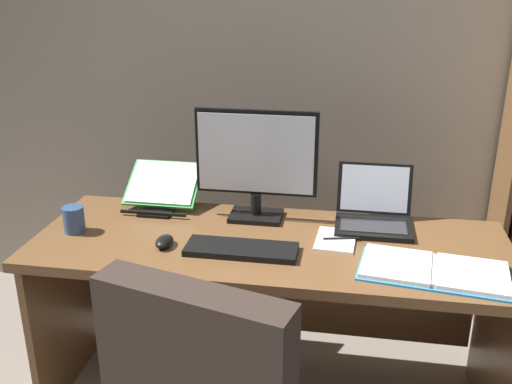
{
  "coord_description": "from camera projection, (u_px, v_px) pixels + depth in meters",
  "views": [
    {
      "loc": [
        0.12,
        -0.75,
        1.74
      ],
      "look_at": [
        -0.22,
        1.23,
        0.97
      ],
      "focal_mm": 40.71,
      "sensor_mm": 36.0,
      "label": 1
    }
  ],
  "objects": [
    {
      "name": "reading_stand_with_book",
      "position": [
        163.0,
        187.0,
        2.58
      ],
      "size": [
        0.32,
        0.29,
        0.17
      ],
      "color": "black",
      "rests_on": "desk"
    },
    {
      "name": "laptop",
      "position": [
        374.0,
        214.0,
        2.39
      ],
      "size": [
        0.31,
        0.29,
        0.23
      ],
      "color": "black",
      "rests_on": "desk"
    },
    {
      "name": "coffee_mug",
      "position": [
        74.0,
        219.0,
        2.33
      ],
      "size": [
        0.09,
        0.09,
        0.11
      ],
      "primitive_type": "cylinder",
      "color": "#334C7A",
      "rests_on": "desk"
    },
    {
      "name": "computer_mouse",
      "position": [
        164.0,
        242.0,
        2.21
      ],
      "size": [
        0.06,
        0.1,
        0.04
      ],
      "primitive_type": "ellipsoid",
      "color": "black",
      "rests_on": "desk"
    },
    {
      "name": "pen",
      "position": [
        341.0,
        238.0,
        2.26
      ],
      "size": [
        0.14,
        0.04,
        0.01
      ],
      "primitive_type": "cylinder",
      "rotation": [
        0.0,
        1.57,
        0.21
      ],
      "color": "black",
      "rests_on": "notepad"
    },
    {
      "name": "monitor",
      "position": [
        256.0,
        164.0,
        2.39
      ],
      "size": [
        0.51,
        0.16,
        0.47
      ],
      "color": "black",
      "rests_on": "desk"
    },
    {
      "name": "wall_back",
      "position": [
        332.0,
        38.0,
        2.81
      ],
      "size": [
        5.15,
        0.12,
        2.86
      ],
      "primitive_type": "cube",
      "color": "#A89E8E",
      "rests_on": "ground"
    },
    {
      "name": "open_binder",
      "position": [
        434.0,
        271.0,
        2.02
      ],
      "size": [
        0.54,
        0.33,
        0.02
      ],
      "rotation": [
        0.0,
        0.0,
        -0.14
      ],
      "color": "#2D84C6",
      "rests_on": "desk"
    },
    {
      "name": "desk",
      "position": [
        272.0,
        276.0,
        2.41
      ],
      "size": [
        1.86,
        0.69,
        0.75
      ],
      "color": "brown",
      "rests_on": "ground"
    },
    {
      "name": "keyboard",
      "position": [
        241.0,
        249.0,
        2.17
      ],
      "size": [
        0.42,
        0.15,
        0.02
      ],
      "primitive_type": "cube",
      "color": "black",
      "rests_on": "desk"
    },
    {
      "name": "notepad",
      "position": [
        336.0,
        240.0,
        2.26
      ],
      "size": [
        0.16,
        0.22,
        0.01
      ],
      "primitive_type": "cube",
      "rotation": [
        0.0,
        0.0,
        -0.06
      ],
      "color": "white",
      "rests_on": "desk"
    }
  ]
}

